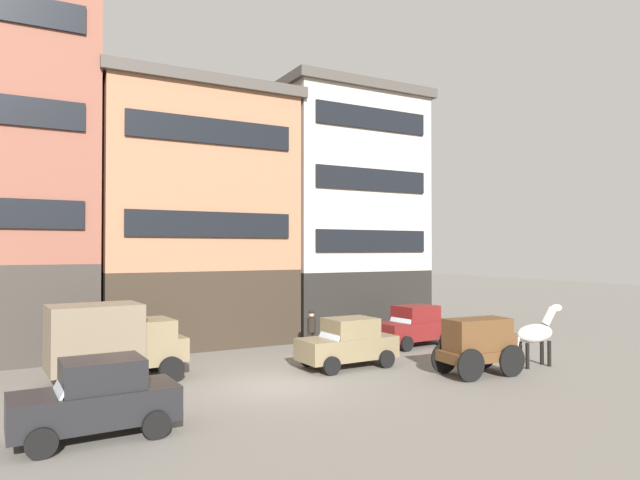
{
  "coord_description": "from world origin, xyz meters",
  "views": [
    {
      "loc": [
        -7.48,
        -16.46,
        4.42
      ],
      "look_at": [
        2.66,
        1.93,
        4.76
      ],
      "focal_mm": 31.24,
      "sensor_mm": 36.0,
      "label": 1
    }
  ],
  "objects": [
    {
      "name": "ground_plane",
      "position": [
        0.0,
        0.0,
        0.0
      ],
      "size": [
        120.0,
        120.0,
        0.0
      ],
      "primitive_type": "plane",
      "color": "slate"
    },
    {
      "name": "building_center_left",
      "position": [
        0.02,
        9.64,
        6.07
      ],
      "size": [
        9.16,
        6.09,
        12.06
      ],
      "color": "#33281E",
      "rests_on": "ground_plane"
    },
    {
      "name": "building_center_right",
      "position": [
        8.37,
        9.64,
        6.59
      ],
      "size": [
        8.24,
        6.09,
        13.08
      ],
      "color": "black",
      "rests_on": "ground_plane"
    },
    {
      "name": "cargo_wagon",
      "position": [
        6.87,
        -2.01,
        1.15
      ],
      "size": [
        3.0,
        1.7,
        1.98
      ],
      "color": "brown",
      "rests_on": "ground_plane"
    },
    {
      "name": "draft_horse",
      "position": [
        9.82,
        -2.01,
        1.27
      ],
      "size": [
        2.35,
        0.72,
        2.3
      ],
      "color": "beige",
      "rests_on": "ground_plane"
    },
    {
      "name": "delivery_truck_near",
      "position": [
        -4.58,
        2.96,
        1.42
      ],
      "size": [
        4.46,
        2.4,
        2.62
      ],
      "color": "#7A6B4C",
      "rests_on": "ground_plane"
    },
    {
      "name": "sedan_dark",
      "position": [
        8.57,
        3.76,
        0.91
      ],
      "size": [
        3.83,
        2.14,
        1.83
      ],
      "color": "maroon",
      "rests_on": "ground_plane"
    },
    {
      "name": "sedan_light",
      "position": [
        -5.74,
        -2.44,
        0.91
      ],
      "size": [
        3.76,
        1.97,
        1.83
      ],
      "color": "black",
      "rests_on": "ground_plane"
    },
    {
      "name": "sedan_parked_curb",
      "position": [
        3.51,
        1.32,
        0.91
      ],
      "size": [
        3.75,
        1.95,
        1.83
      ],
      "color": "#7A6B4C",
      "rests_on": "ground_plane"
    },
    {
      "name": "pedestrian_officer",
      "position": [
        3.73,
        4.62,
        0.98
      ],
      "size": [
        0.51,
        0.51,
        1.79
      ],
      "color": "black",
      "rests_on": "ground_plane"
    }
  ]
}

